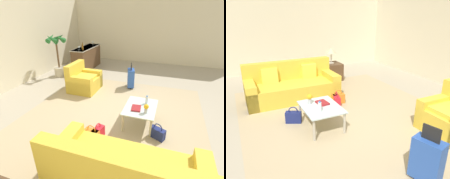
{
  "view_description": "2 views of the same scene",
  "coord_description": "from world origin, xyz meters",
  "views": [
    {
      "loc": [
        -3.91,
        -1.0,
        2.48
      ],
      "look_at": [
        -0.3,
        0.23,
        0.73
      ],
      "focal_mm": 28.0,
      "sensor_mm": 36.0,
      "label": 1
    },
    {
      "loc": [
        3.22,
        -1.91,
        2.21
      ],
      "look_at": [
        -0.02,
        -0.31,
        0.89
      ],
      "focal_mm": 35.0,
      "sensor_mm": 36.0,
      "label": 2
    }
  ],
  "objects": [
    {
      "name": "armchair",
      "position": [
        0.9,
        1.67,
        0.3
      ],
      "size": [
        0.99,
        0.88,
        0.91
      ],
      "color": "gold",
      "rests_on": "ground"
    },
    {
      "name": "wine_glass_left_of_centre",
      "position": [
        3.73,
        2.57,
        1.07
      ],
      "size": [
        0.08,
        0.08,
        0.15
      ],
      "color": "silver",
      "rests_on": "bar_console"
    },
    {
      "name": "coffee_table_book",
      "position": [
        -0.52,
        -0.42,
        0.46
      ],
      "size": [
        0.3,
        0.23,
        0.03
      ],
      "primitive_type": "cube",
      "rotation": [
        0.0,
        0.0,
        0.1
      ],
      "color": "maroon",
      "rests_on": "coffee_table"
    },
    {
      "name": "bar_console",
      "position": [
        3.1,
        2.6,
        0.5
      ],
      "size": [
        1.84,
        0.61,
        0.97
      ],
      "color": "#513823",
      "rests_on": "ground"
    },
    {
      "name": "handbag_navy",
      "position": [
        -0.82,
        -0.95,
        0.13
      ],
      "size": [
        0.26,
        0.35,
        0.36
      ],
      "color": "navy",
      "rests_on": "ground"
    },
    {
      "name": "area_rug",
      "position": [
        -0.6,
        0.2,
        0.0
      ],
      "size": [
        5.2,
        4.4,
        0.01
      ],
      "primitive_type": "cube",
      "color": "tan",
      "rests_on": "ground"
    },
    {
      "name": "water_bottle",
      "position": [
        -0.2,
        -0.6,
        0.54
      ],
      "size": [
        0.06,
        0.06,
        0.2
      ],
      "color": "silver",
      "rests_on": "coffee_table"
    },
    {
      "name": "flower_vase",
      "position": [
        -0.62,
        -0.65,
        0.57
      ],
      "size": [
        0.11,
        0.11,
        0.21
      ],
      "color": "#B2B7BC",
      "rests_on": "coffee_table"
    },
    {
      "name": "ground_plane",
      "position": [
        0.0,
        0.0,
        0.0
      ],
      "size": [
        12.0,
        12.0,
        0.0
      ],
      "primitive_type": "plane",
      "color": "#A89E89"
    },
    {
      "name": "potted_palm",
      "position": [
        1.8,
        3.2,
        0.89
      ],
      "size": [
        0.64,
        0.64,
        1.69
      ],
      "color": "#BCB299",
      "rests_on": "ground"
    },
    {
      "name": "wall_right",
      "position": [
        5.06,
        0.0,
        1.55
      ],
      "size": [
        0.12,
        8.0,
        3.1
      ],
      "primitive_type": "cube",
      "color": "beige",
      "rests_on": "ground"
    },
    {
      "name": "handbag_orange",
      "position": [
        -1.31,
        0.33,
        0.13
      ],
      "size": [
        0.19,
        0.34,
        0.36
      ],
      "color": "orange",
      "rests_on": "ground"
    },
    {
      "name": "coffee_table",
      "position": [
        -0.4,
        -0.5,
        0.39
      ],
      "size": [
        0.94,
        0.71,
        0.45
      ],
      "color": "silver",
      "rests_on": "ground"
    },
    {
      "name": "wine_glass_leftmost",
      "position": [
        2.47,
        2.61,
        1.07
      ],
      "size": [
        0.08,
        0.08,
        0.15
      ],
      "color": "silver",
      "rests_on": "bar_console"
    },
    {
      "name": "wine_bottle_amber",
      "position": [
        2.55,
        2.49,
        1.08
      ],
      "size": [
        0.07,
        0.07,
        0.3
      ],
      "color": "brown",
      "rests_on": "bar_console"
    },
    {
      "name": "suitcase_blue",
      "position": [
        1.6,
        0.2,
        0.36
      ],
      "size": [
        0.44,
        0.32,
        0.85
      ],
      "color": "#2851AD",
      "rests_on": "ground"
    },
    {
      "name": "handbag_red",
      "position": [
        -1.21,
        0.23,
        0.13
      ],
      "size": [
        0.34,
        0.21,
        0.36
      ],
      "color": "red",
      "rests_on": "ground"
    },
    {
      "name": "couch",
      "position": [
        -2.21,
        -0.6,
        0.31
      ],
      "size": [
        0.99,
        2.33,
        0.95
      ],
      "color": "gold",
      "rests_on": "ground"
    }
  ]
}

